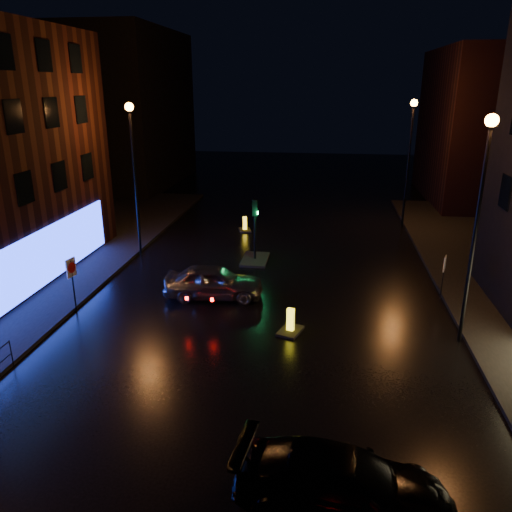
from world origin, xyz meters
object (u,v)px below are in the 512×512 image
object	(u,v)px
silver_hatchback	(214,282)
road_sign_left	(72,272)
dark_sedan	(343,484)
traffic_signal	(255,252)
road_sign_right	(444,267)
bollard_far	(245,228)
bollard_near	(290,327)

from	to	relation	value
silver_hatchback	road_sign_left	bearing A→B (deg)	108.40
road_sign_left	dark_sedan	bearing A→B (deg)	-29.81
traffic_signal	silver_hatchback	world-z (taller)	traffic_signal
dark_sedan	road_sign_right	bearing A→B (deg)	-14.01
dark_sedan	road_sign_right	size ratio (longest dim) A/B	2.41
bollard_far	road_sign_left	bearing A→B (deg)	-127.63
bollard_near	silver_hatchback	bearing A→B (deg)	160.27
road_sign_left	bollard_near	bearing A→B (deg)	5.93
road_sign_right	bollard_near	bearing A→B (deg)	51.70
traffic_signal	dark_sedan	distance (m)	17.23
bollard_near	road_sign_left	distance (m)	9.41
bollard_far	bollard_near	bearing A→B (deg)	-90.12
dark_sedan	road_sign_left	xyz separation A→B (m)	(-11.06, 9.09, 1.09)
traffic_signal	road_sign_left	size ratio (longest dim) A/B	1.43
dark_sedan	bollard_far	world-z (taller)	dark_sedan
dark_sedan	bollard_far	distance (m)	23.20
bollard_near	road_sign_left	xyz separation A→B (m)	(-9.26, 0.60, 1.59)
traffic_signal	dark_sedan	world-z (taller)	traffic_signal
silver_hatchback	road_sign_right	distance (m)	10.35
road_sign_right	road_sign_left	bearing A→B (deg)	32.04
bollard_near	road_sign_right	xyz separation A→B (m)	(6.54, 4.13, 1.33)
dark_sedan	road_sign_right	distance (m)	13.50
road_sign_right	silver_hatchback	bearing A→B (deg)	26.07
dark_sedan	silver_hatchback	bearing A→B (deg)	32.32
road_sign_left	road_sign_right	world-z (taller)	road_sign_left
bollard_near	road_sign_right	bearing A→B (deg)	50.83
road_sign_right	dark_sedan	bearing A→B (deg)	88.89
silver_hatchback	bollard_near	distance (m)	4.77
bollard_near	bollard_far	world-z (taller)	bollard_near
silver_hatchback	road_sign_right	world-z (taller)	road_sign_right
traffic_signal	bollard_far	size ratio (longest dim) A/B	2.72
traffic_signal	bollard_far	world-z (taller)	traffic_signal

